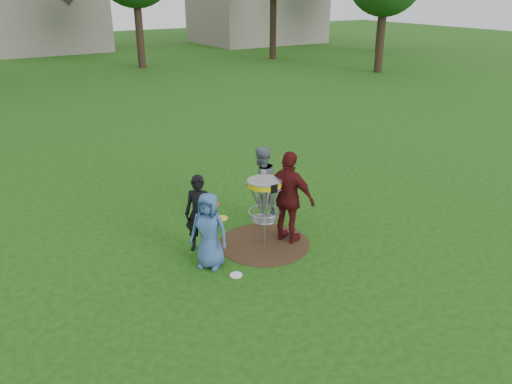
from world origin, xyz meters
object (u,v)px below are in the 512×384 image
player_black (199,214)px  disc_golf_basket (264,196)px  player_grey (261,183)px  player_blue (209,231)px  player_maroon (289,198)px

player_black → disc_golf_basket: 1.27m
player_grey → player_black: bearing=12.0°
player_blue → disc_golf_basket: player_blue is taller
player_blue → disc_golf_basket: (1.27, 0.16, 0.31)m
player_blue → player_black: 0.62m
player_black → disc_golf_basket: bearing=21.1°
player_blue → player_grey: size_ratio=0.87×
player_blue → player_black: (0.11, 0.61, 0.05)m
player_blue → player_grey: (1.86, 1.20, 0.11)m
player_grey → disc_golf_basket: bearing=54.0°
player_black → disc_golf_basket: player_black is taller
player_maroon → player_grey: bearing=-28.4°
disc_golf_basket → player_blue: bearing=-172.7°
player_black → player_grey: bearing=60.8°
player_black → player_grey: size_ratio=0.93×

